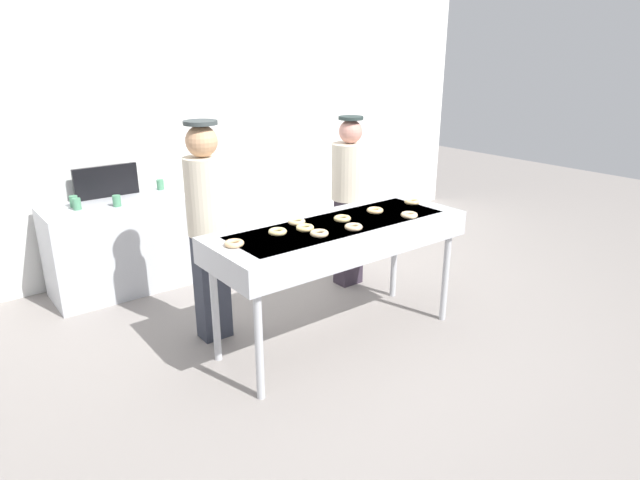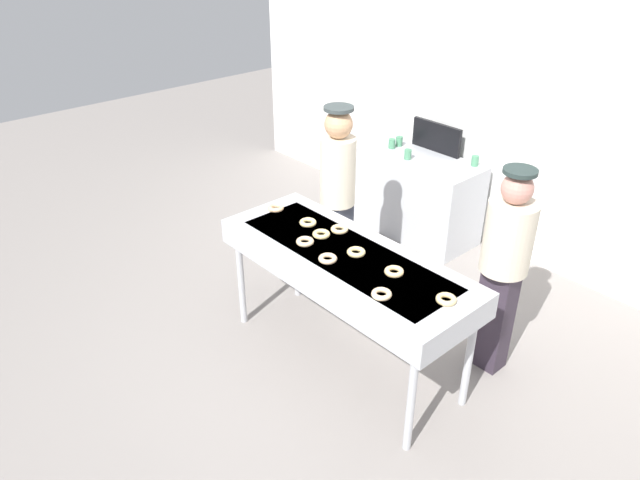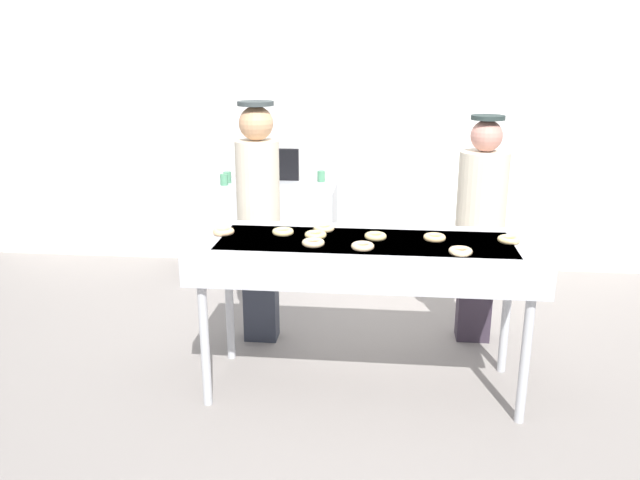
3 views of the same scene
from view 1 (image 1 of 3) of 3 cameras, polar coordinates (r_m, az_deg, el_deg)
The scene contains 21 objects.
ground_plane at distance 4.54m, azimuth 1.90°, elevation -10.20°, with size 16.00×16.00×0.00m, color gray.
back_wall at distance 6.13m, azimuth -13.30°, elevation 11.72°, with size 8.00×0.12×2.96m, color white.
fryer_conveyor at distance 4.17m, azimuth 2.04°, elevation 0.45°, with size 2.06×0.77×0.99m.
plain_donut_0 at distance 3.91m, azimuth -4.47°, elevation 0.88°, with size 0.13×0.13×0.04m, color #EFD488.
plain_donut_1 at distance 3.71m, azimuth -8.99°, elevation -0.35°, with size 0.13×0.13×0.04m, color #F4C289.
plain_donut_2 at distance 4.44m, azimuth 5.79°, elevation 3.11°, with size 0.13×0.13×0.04m, color #F6CA84.
plain_donut_3 at distance 4.75m, azimuth 9.63°, elevation 4.00°, with size 0.13×0.13×0.04m, color #F4D088.
plain_donut_4 at distance 3.98m, azimuth -1.58°, elevation 1.29°, with size 0.13×0.13×0.04m, color #F2D383.
plain_donut_5 at distance 4.12m, azimuth -2.46°, elevation 1.92°, with size 0.13×0.13×0.04m, color #EDCB8C.
plain_donut_6 at distance 4.01m, azimuth 3.54°, elevation 1.38°, with size 0.13×0.13×0.04m, color beige.
plain_donut_7 at distance 3.86m, azimuth -0.08°, elevation 0.71°, with size 0.13×0.13×0.04m, color beige.
plain_donut_8 at distance 4.21m, azimuth 2.36°, elevation 2.27°, with size 0.13×0.13×0.04m, color #E7CA82.
plain_donut_9 at distance 4.35m, azimuth 9.34°, elevation 2.61°, with size 0.13×0.13×0.04m, color beige.
worker_baker at distance 5.24m, azimuth 3.11°, elevation 5.13°, with size 0.35×0.35×1.66m.
worker_assistant at distance 4.26m, azimuth -11.73°, elevation 1.89°, with size 0.31×0.31×1.75m.
prep_counter at distance 5.59m, azimuth -19.98°, elevation -0.62°, with size 1.35×0.62×0.88m, color #B7BABF.
paper_cup_0 at distance 5.32m, azimuth -20.54°, elevation 3.87°, with size 0.07×0.07×0.10m, color #4C8C66.
paper_cup_1 at distance 5.83m, azimuth -16.41°, elevation 5.60°, with size 0.07×0.07×0.10m, color #4C8C66.
paper_cup_2 at distance 5.45m, azimuth -24.42°, elevation 3.72°, with size 0.07×0.07×0.10m, color #4C8C66.
paper_cup_3 at distance 5.34m, azimuth -24.16°, elevation 3.46°, with size 0.07×0.07×0.10m, color #4C8C66.
menu_display at distance 5.68m, azimuth -21.51°, elevation 5.73°, with size 0.61×0.04×0.31m, color black.
Camera 1 is at (-2.53, -3.03, 2.24)m, focal length 30.51 mm.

